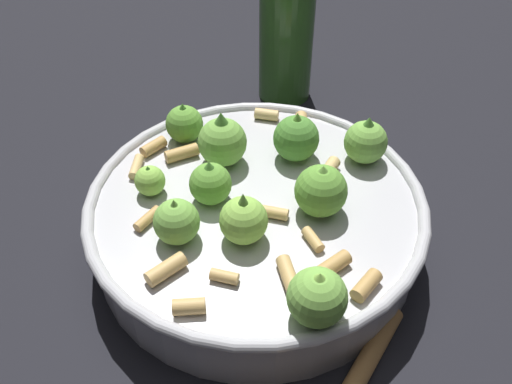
# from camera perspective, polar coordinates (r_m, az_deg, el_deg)

# --- Properties ---
(ground_plane) EXTENTS (2.40, 2.40, 0.00)m
(ground_plane) POSITION_cam_1_polar(r_m,az_deg,el_deg) (0.53, -0.00, -5.30)
(ground_plane) COLOR black
(cooking_pan) EXTENTS (0.31, 0.31, 0.11)m
(cooking_pan) POSITION_cam_1_polar(r_m,az_deg,el_deg) (0.50, 0.07, -2.32)
(cooking_pan) COLOR #B7B7BC
(cooking_pan) RESTS_ON ground
(olive_oil_bottle) EXTENTS (0.07, 0.07, 0.20)m
(olive_oil_bottle) POSITION_cam_1_polar(r_m,az_deg,el_deg) (0.70, 3.22, 16.17)
(olive_oil_bottle) COLOR #336023
(olive_oil_bottle) RESTS_ON ground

